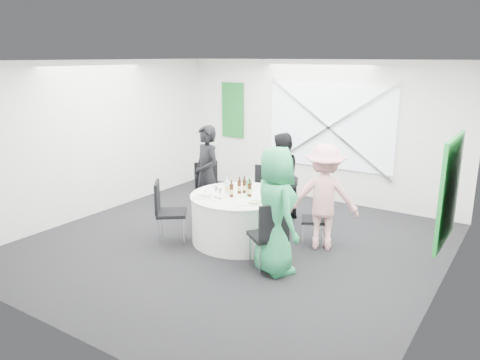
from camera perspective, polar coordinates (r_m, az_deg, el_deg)
The scene contains 48 objects.
floor at distance 7.42m, azimuth -0.86°, elevation -7.82°, with size 6.00×6.00×0.00m, color black.
ceiling at distance 6.84m, azimuth -0.95°, elevation 14.35°, with size 6.00×6.00×0.00m, color white.
wall_back at distance 9.59m, azimuth 9.27°, elevation 5.93°, with size 6.00×6.00×0.00m, color white.
wall_front at distance 4.90m, azimuth -21.03°, elevation -3.55°, with size 6.00×6.00×0.00m, color white.
wall_left at distance 9.00m, azimuth -16.97°, elevation 4.89°, with size 6.00×6.00×0.00m, color white.
wall_right at distance 5.91m, azimuth 23.95°, elevation -0.79°, with size 6.00×6.00×0.00m, color white.
window_panel at distance 9.42m, azimuth 10.86°, elevation 6.31°, with size 2.60×0.03×1.60m, color silver.
window_brace_a at distance 9.38m, azimuth 10.77°, elevation 6.28°, with size 0.05×0.05×3.16m, color silver.
window_brace_b at distance 9.38m, azimuth 10.77°, elevation 6.28°, with size 0.05×0.05×3.16m, color silver.
green_banner at distance 10.47m, azimuth -0.91°, elevation 8.52°, with size 0.55×0.04×1.20m, color #135F24.
green_sign at distance 6.54m, azimuth 24.16°, elevation -1.19°, with size 0.05×1.20×1.40m, color #177E2C.
banquet_table at distance 7.44m, azimuth 0.00°, elevation -4.62°, with size 1.56×1.56×0.76m.
chair_back at distance 8.34m, azimuth 2.90°, elevation -1.07°, with size 0.51×0.52×0.97m.
chair_back_left at distance 8.44m, azimuth -3.81°, elevation -0.68°, with size 0.64×0.63×1.02m.
chair_back_right at distance 7.34m, azimuth 9.59°, elevation -4.29°, with size 0.50×0.50×0.82m.
chair_front_right at distance 6.32m, azimuth 3.72°, elevation -6.26°, with size 0.64×0.64×1.00m.
chair_front_left at distance 7.39m, azimuth -9.06°, elevation -3.27°, with size 0.63×0.63×0.99m.
person_man_back_left at distance 8.19m, azimuth -4.09°, elevation 0.70°, with size 0.63×0.41×1.72m, color black.
person_man_back at distance 8.24m, azimuth 4.97°, elevation 0.29°, with size 0.77×0.42×1.59m, color black.
person_woman_pink at distance 7.15m, azimuth 10.19°, elevation -2.06°, with size 1.05×0.49×1.62m, color pink.
person_woman_green at distance 6.26m, azimuth 4.32°, elevation -3.76°, with size 0.85×0.55×1.74m, color #289559.
plate_back at distance 7.76m, azimuth 2.71°, elevation -0.81°, with size 0.29×0.29×0.01m.
plate_back_left at distance 7.73m, azimuth -2.16°, elevation -0.85°, with size 0.26×0.26×0.01m.
plate_back_right at distance 7.25m, azimuth 4.19°, elevation -1.89°, with size 0.27×0.27×0.04m.
plate_front_right at distance 6.87m, azimuth 1.84°, elevation -2.83°, with size 0.27×0.27×0.04m.
plate_front_left at distance 7.22m, azimuth -4.64°, elevation -2.05°, with size 0.29×0.29×0.01m.
napkin at distance 7.20m, azimuth -4.25°, elevation -1.83°, with size 0.16×0.11×0.05m, color white.
beer_bottle_a at distance 7.37m, azimuth -0.09°, elevation -0.85°, with size 0.06×0.06×0.27m.
beer_bottle_b at distance 7.40m, azimuth 0.53°, elevation -0.78°, with size 0.06×0.06×0.27m.
beer_bottle_c at distance 7.21m, azimuth 1.19°, elevation -1.22°, with size 0.06×0.06×0.27m.
beer_bottle_d at distance 7.19m, azimuth -1.04°, elevation -1.29°, with size 0.06×0.06×0.27m.
green_water_bottle at distance 7.23m, azimuth 1.07°, elevation -1.07°, with size 0.08×0.08×0.30m.
clear_water_bottle at distance 7.34m, azimuth -1.57°, elevation -0.93°, with size 0.08×0.08×0.27m.
wine_glass_a at distance 7.26m, azimuth 3.15°, elevation -0.95°, with size 0.07×0.07×0.17m.
wine_glass_b at distance 7.09m, azimuth -2.47°, elevation -1.34°, with size 0.07×0.07×0.17m.
wine_glass_c at distance 7.64m, azimuth 0.86°, elevation -0.12°, with size 0.07×0.07×0.17m.
wine_glass_d at distance 7.55m, azimuth 1.44°, elevation -0.30°, with size 0.07×0.07×0.17m.
wine_glass_e at distance 7.61m, azimuth -1.50°, elevation -0.18°, with size 0.07×0.07×0.17m.
wine_glass_f at distance 7.62m, azimuth -0.11°, elevation -0.16°, with size 0.07×0.07×0.17m.
wine_glass_g at distance 7.17m, azimuth -2.96°, elevation -1.15°, with size 0.07×0.07×0.17m.
fork_a at distance 7.13m, azimuth 4.27°, elevation -2.30°, with size 0.01×0.15×0.01m, color silver.
knife_a at distance 7.50m, azimuth 4.23°, elevation -1.43°, with size 0.01×0.15×0.01m, color silver.
fork_b at distance 7.48m, azimuth -4.27°, elevation -1.47°, with size 0.01×0.15×0.01m, color silver.
knife_b at distance 7.16m, azimuth -4.35°, elevation -2.23°, with size 0.01×0.15×0.01m, color silver.
fork_c at distance 6.77m, azimuth -0.00°, elevation -3.20°, with size 0.01×0.15×0.01m, color silver.
knife_c at distance 6.89m, azimuth 2.94°, elevation -2.88°, with size 0.01×0.15×0.01m, color silver.
fork_d at distance 7.72m, azimuth 3.04°, elevation -0.93°, with size 0.01×0.15×0.01m, color silver.
knife_d at distance 7.84m, azimuth 1.48°, elevation -0.66°, with size 0.01×0.15×0.01m, color silver.
Camera 1 is at (3.85, -5.66, 2.87)m, focal length 35.00 mm.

